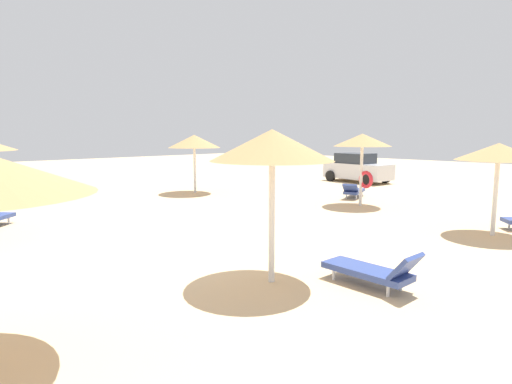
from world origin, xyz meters
name	(u,v)px	position (x,y,z in m)	size (l,w,h in m)	color
ground_plane	(168,252)	(0.00, 0.00, 0.00)	(80.00, 80.00, 0.00)	#DBBA8C
parasol_0	(362,142)	(-0.48, 9.27, 2.57)	(2.26, 2.26, 2.88)	silver
parasol_1	(272,146)	(3.26, 0.31, 2.65)	(2.36, 2.36, 2.97)	silver
parasol_3	(499,152)	(4.93, 7.64, 2.37)	(2.28, 2.28, 2.62)	silver
parasol_4	(194,142)	(-8.14, 6.65, 2.50)	(2.51, 2.51, 2.82)	silver
lounger_0	(354,191)	(-1.90, 10.94, 0.32)	(1.27, 1.99, 0.72)	#33478C
lounger_1	(373,270)	(4.79, 1.48, 0.32)	(1.87, 0.69, 0.80)	#33478C
parked_car	(357,168)	(-5.38, 16.50, 0.82)	(4.13, 2.26, 1.72)	silver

